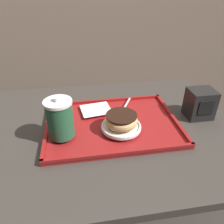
{
  "coord_description": "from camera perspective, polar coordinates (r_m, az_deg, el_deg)",
  "views": [
    {
      "loc": [
        -0.08,
        -0.69,
        1.24
      ],
      "look_at": [
        0.03,
        -0.0,
        0.81
      ],
      "focal_mm": 35.0,
      "sensor_mm": 36.0,
      "label": 1
    }
  ],
  "objects": [
    {
      "name": "spoon",
      "position": [
        0.92,
        3.08,
        0.88
      ],
      "size": [
        0.08,
        0.13,
        0.01
      ],
      "rotation": [
        0.0,
        0.0,
        4.23
      ],
      "color": "silver",
      "rests_on": "serving_tray"
    },
    {
      "name": "coffee_cup_front",
      "position": [
        0.76,
        -13.43,
        -1.61
      ],
      "size": [
        0.09,
        0.09,
        0.15
      ],
      "color": "#235638",
      "rests_on": "serving_tray"
    },
    {
      "name": "plate_with_chocolate_donut",
      "position": [
        0.8,
        2.4,
        -3.77
      ],
      "size": [
        0.15,
        0.15,
        0.01
      ],
      "color": "white",
      "rests_on": "serving_tray"
    },
    {
      "name": "serving_tray",
      "position": [
        0.86,
        0.0,
        -3.23
      ],
      "size": [
        0.51,
        0.37,
        0.02
      ],
      "color": "maroon",
      "rests_on": "cafe_table"
    },
    {
      "name": "napkin_paper",
      "position": [
        0.92,
        -4.23,
        0.7
      ],
      "size": [
        0.13,
        0.12,
        0.0
      ],
      "rotation": [
        0.0,
        0.0,
        0.14
      ],
      "color": "white",
      "rests_on": "serving_tray"
    },
    {
      "name": "napkin_dispenser",
      "position": [
        0.96,
        21.99,
        2.04
      ],
      "size": [
        0.1,
        0.09,
        0.12
      ],
      "color": "black",
      "rests_on": "cafe_table"
    },
    {
      "name": "donut_chocolate_glazed",
      "position": [
        0.79,
        2.45,
        -2.06
      ],
      "size": [
        0.12,
        0.12,
        0.04
      ],
      "color": "#DBB270",
      "rests_on": "plate_with_chocolate_donut"
    },
    {
      "name": "cafe_table",
      "position": [
        0.96,
        -2.08,
        -11.58
      ],
      "size": [
        1.04,
        0.78,
        0.74
      ],
      "color": "#38332D",
      "rests_on": "ground_plane"
    }
  ]
}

